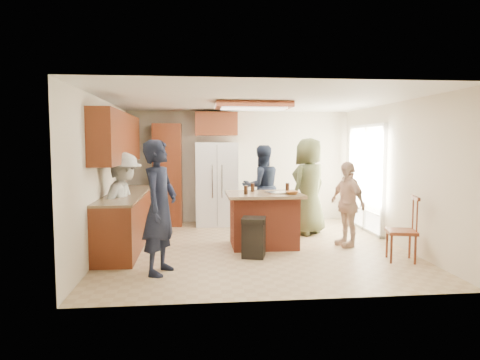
{
  "coord_description": "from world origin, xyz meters",
  "views": [
    {
      "loc": [
        -0.98,
        -7.17,
        1.8
      ],
      "look_at": [
        -0.23,
        0.17,
        1.15
      ],
      "focal_mm": 32.0,
      "sensor_mm": 36.0,
      "label": 1
    }
  ],
  "objects": [
    {
      "name": "person_side_right",
      "position": [
        1.62,
        -0.05,
        0.74
      ],
      "size": [
        0.68,
        0.96,
        1.48
      ],
      "primitive_type": "imported",
      "rotation": [
        0.0,
        0.0,
        -1.27
      ],
      "color": "tan",
      "rests_on": "ground"
    },
    {
      "name": "left_cabinetry",
      "position": [
        -2.24,
        0.4,
        0.96
      ],
      "size": [
        0.64,
        3.0,
        2.3
      ],
      "color": "maroon",
      "rests_on": "ground"
    },
    {
      "name": "trash_bin",
      "position": [
        -0.09,
        -0.62,
        0.32
      ],
      "size": [
        0.43,
        0.43,
        0.63
      ],
      "color": "black",
      "rests_on": "ground"
    },
    {
      "name": "person_front_left",
      "position": [
        -1.48,
        -1.32,
        0.92
      ],
      "size": [
        0.68,
        0.79,
        1.84
      ],
      "primitive_type": "imported",
      "rotation": [
        0.0,
        0.0,
        1.24
      ],
      "color": "#171C2F",
      "rests_on": "ground"
    },
    {
      "name": "person_behind_left",
      "position": [
        0.37,
        1.62,
        0.87
      ],
      "size": [
        0.95,
        0.71,
        1.75
      ],
      "primitive_type": "imported",
      "rotation": [
        0.0,
        0.0,
        3.38
      ],
      "color": "#192132",
      "rests_on": "ground"
    },
    {
      "name": "spindle_chair",
      "position": [
        2.12,
        -1.07,
        0.45
      ],
      "size": [
        0.51,
        0.51,
        0.99
      ],
      "color": "maroon",
      "rests_on": "ground"
    },
    {
      "name": "back_wall_units",
      "position": [
        -1.33,
        2.2,
        1.38
      ],
      "size": [
        1.8,
        0.6,
        2.45
      ],
      "color": "maroon",
      "rests_on": "ground"
    },
    {
      "name": "person_behind_right",
      "position": [
        1.21,
        0.97,
        0.94
      ],
      "size": [
        1.09,
        1.06,
        1.89
      ],
      "primitive_type": "imported",
      "rotation": [
        0.0,
        0.0,
        3.85
      ],
      "color": "#3E4327",
      "rests_on": "ground"
    },
    {
      "name": "room_shell",
      "position": [
        4.37,
        1.64,
        0.87
      ],
      "size": [
        8.0,
        5.2,
        5.0
      ],
      "color": "tan",
      "rests_on": "ground"
    },
    {
      "name": "person_counter",
      "position": [
        -2.16,
        -0.12,
        0.82
      ],
      "size": [
        0.78,
        1.16,
        1.64
      ],
      "primitive_type": "imported",
      "rotation": [
        0.0,
        0.0,
        1.27
      ],
      "color": "gray",
      "rests_on": "ground"
    },
    {
      "name": "refrigerator",
      "position": [
        -0.55,
        2.12,
        0.9
      ],
      "size": [
        0.9,
        0.76,
        1.8
      ],
      "color": "white",
      "rests_on": "ground"
    },
    {
      "name": "kitchen_island",
      "position": [
        0.17,
        0.07,
        0.47
      ],
      "size": [
        1.28,
        1.03,
        0.93
      ],
      "color": "#A24129",
      "rests_on": "ground"
    },
    {
      "name": "island_items",
      "position": [
        0.41,
        0.0,
        0.97
      ],
      "size": [
        0.94,
        0.64,
        0.15
      ],
      "color": "silver",
      "rests_on": "kitchen_island"
    }
  ]
}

